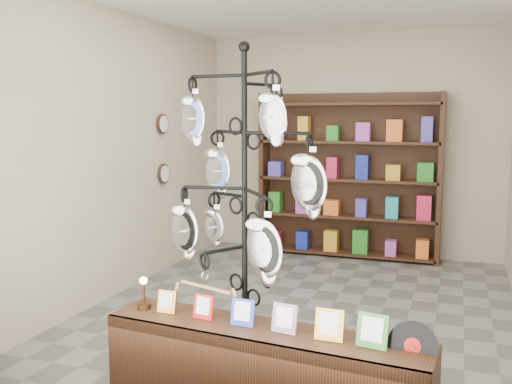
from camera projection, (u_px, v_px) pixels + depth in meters
ground at (303, 308)px, 5.65m from camera, size 5.00×5.00×0.00m
room_envelope at (305, 121)px, 5.41m from camera, size 5.00×5.00×5.00m
display_tree at (245, 190)px, 3.97m from camera, size 1.31×1.31×2.40m
front_shelf at (263, 368)px, 3.71m from camera, size 2.19×0.64×0.76m
back_shelving at (348, 181)px, 7.66m from camera, size 2.42×0.36×2.20m
wall_clocks at (163, 149)px, 6.86m from camera, size 0.03×0.24×0.84m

